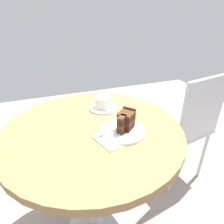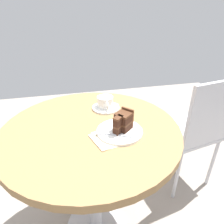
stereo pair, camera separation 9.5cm
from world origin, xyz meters
name	(u,v)px [view 1 (the left image)]	position (x,y,z in m)	size (l,w,h in m)	color
cafe_table	(93,149)	(0.00, 0.00, 0.62)	(0.81, 0.81, 0.74)	olive
saucer	(103,108)	(-0.17, 0.10, 0.75)	(0.15, 0.15, 0.01)	white
coffee_cup	(103,102)	(-0.17, 0.10, 0.78)	(0.12, 0.08, 0.06)	white
teaspoon	(110,104)	(-0.19, 0.15, 0.75)	(0.06, 0.08, 0.00)	#B7B7BC
cake_plate	(122,131)	(0.07, 0.12, 0.75)	(0.20, 0.20, 0.01)	white
cake_slice	(126,121)	(0.07, 0.13, 0.80)	(0.10, 0.10, 0.09)	#381E14
fork	(113,134)	(0.09, 0.07, 0.76)	(0.08, 0.14, 0.00)	#B7B7BC
napkin	(115,138)	(0.10, 0.07, 0.75)	(0.16, 0.18, 0.00)	beige
cafe_chair	(188,123)	(-0.20, 0.72, 0.51)	(0.44, 0.44, 0.87)	#BCBCC1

